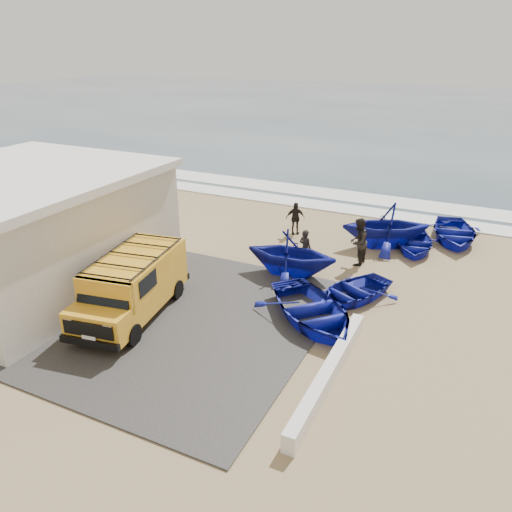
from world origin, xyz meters
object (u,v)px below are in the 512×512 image
(building, at_px, (22,229))
(fisherman_front, at_px, (305,249))
(boat_far_right, at_px, (454,232))
(boat_far_left, at_px, (386,225))
(boat_near_right, at_px, (353,291))
(fisherman_back, at_px, (295,218))
(parapet, at_px, (329,373))
(van, at_px, (133,284))
(boat_mid_right, at_px, (414,243))
(fisherman_middle, at_px, (358,242))
(boat_near_left, at_px, (312,310))
(boat_mid_left, at_px, (291,253))

(building, distance_m, fisherman_front, 10.99)
(boat_far_right, bearing_deg, boat_far_left, -155.20)
(boat_near_right, bearing_deg, building, -134.76)
(building, distance_m, fisherman_back, 11.95)
(boat_far_right, bearing_deg, boat_near_right, -121.64)
(boat_near_right, bearing_deg, parapet, -54.94)
(boat_near_right, relative_size, fisherman_front, 2.03)
(boat_far_left, relative_size, boat_far_right, 0.97)
(building, xyz_separation_m, fisherman_back, (7.41, 9.27, -1.37))
(parapet, distance_m, fisherman_front, 7.61)
(fisherman_front, bearing_deg, fisherman_back, -45.18)
(van, distance_m, boat_far_right, 15.06)
(fisherman_front, relative_size, fisherman_back, 1.04)
(boat_mid_right, distance_m, boat_far_right, 2.49)
(parapet, relative_size, fisherman_front, 3.66)
(building, bearing_deg, parapet, -4.58)
(boat_far_right, bearing_deg, building, -153.69)
(parapet, bearing_deg, building, 175.42)
(boat_near_right, relative_size, fisherman_middle, 1.65)
(boat_near_left, height_order, boat_mid_left, boat_mid_left)
(parapet, relative_size, fisherman_back, 3.79)
(fisherman_middle, bearing_deg, boat_mid_right, 147.66)
(building, relative_size, boat_mid_right, 2.86)
(boat_mid_left, bearing_deg, boat_far_left, -34.46)
(boat_far_left, distance_m, fisherman_front, 4.44)
(boat_mid_left, bearing_deg, boat_near_right, -112.45)
(fisherman_middle, xyz_separation_m, fisherman_back, (-3.67, 2.21, -0.22))
(parapet, height_order, boat_far_left, boat_far_left)
(boat_far_right, relative_size, fisherman_front, 2.46)
(boat_far_right, bearing_deg, boat_mid_right, -138.18)
(fisherman_back, bearing_deg, fisherman_middle, -63.81)
(fisherman_middle, distance_m, fisherman_back, 4.30)
(van, relative_size, boat_mid_left, 1.46)
(parapet, distance_m, boat_far_left, 10.57)
(parapet, bearing_deg, boat_mid_left, 121.01)
(boat_mid_left, xyz_separation_m, boat_far_left, (2.71, 4.67, 0.08))
(boat_near_left, distance_m, boat_far_left, 7.77)
(boat_near_right, distance_m, boat_far_left, 5.63)
(boat_near_right, bearing_deg, boat_near_left, -83.81)
(boat_near_left, distance_m, boat_mid_left, 3.68)
(fisherman_middle, relative_size, fisherman_back, 1.27)
(boat_mid_right, distance_m, boat_far_left, 1.48)
(van, bearing_deg, boat_far_left, 47.91)
(boat_mid_left, distance_m, fisherman_front, 1.03)
(boat_mid_left, bearing_deg, fisherman_back, 15.27)
(van, distance_m, boat_far_left, 11.73)
(building, relative_size, van, 1.78)
(boat_near_left, height_order, boat_far_left, boat_far_left)
(van, height_order, boat_far_left, van)
(boat_near_right, distance_m, boat_far_right, 8.14)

